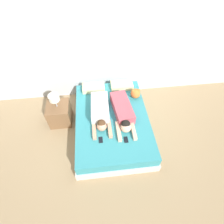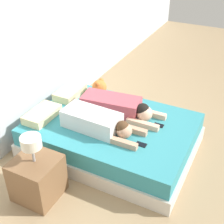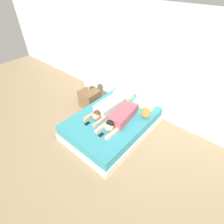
% 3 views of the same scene
% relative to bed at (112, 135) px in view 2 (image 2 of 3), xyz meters
% --- Properties ---
extents(ground_plane, '(12.00, 12.00, 0.00)m').
position_rel_bed_xyz_m(ground_plane, '(0.00, 0.00, -0.21)').
color(ground_plane, '#9E8460').
extents(wall_back, '(12.00, 0.06, 2.60)m').
position_rel_bed_xyz_m(wall_back, '(0.00, 1.21, 1.09)').
color(wall_back, silver).
rests_on(wall_back, ground_plane).
extents(bed, '(1.53, 2.13, 0.42)m').
position_rel_bed_xyz_m(bed, '(0.00, 0.00, 0.00)').
color(bed, beige).
rests_on(bed, ground_plane).
extents(pillow_head_left, '(0.51, 0.29, 0.11)m').
position_rel_bed_xyz_m(pillow_head_left, '(-0.33, 0.86, 0.27)').
color(pillow_head_left, beige).
rests_on(pillow_head_left, bed).
extents(pillow_head_right, '(0.51, 0.29, 0.11)m').
position_rel_bed_xyz_m(pillow_head_right, '(0.33, 0.86, 0.27)').
color(pillow_head_right, beige).
rests_on(pillow_head_right, bed).
extents(person_left, '(0.38, 1.05, 0.23)m').
position_rel_bed_xyz_m(person_left, '(-0.23, 0.07, 0.32)').
color(person_left, silver).
rests_on(person_left, bed).
extents(person_right, '(0.42, 1.14, 0.24)m').
position_rel_bed_xyz_m(person_right, '(0.22, 0.01, 0.32)').
color(person_right, '#B24C59').
rests_on(person_right, bed).
extents(cell_phone_left, '(0.07, 0.12, 0.01)m').
position_rel_bed_xyz_m(cell_phone_left, '(-0.27, -0.52, 0.22)').
color(cell_phone_left, black).
rests_on(cell_phone_left, bed).
extents(cell_phone_right, '(0.07, 0.12, 0.01)m').
position_rel_bed_xyz_m(cell_phone_right, '(0.19, -0.57, 0.22)').
color(cell_phone_right, black).
rests_on(cell_phone_right, bed).
extents(plush_toy, '(0.22, 0.22, 0.23)m').
position_rel_bed_xyz_m(plush_toy, '(0.58, 0.50, 0.33)').
color(plush_toy, orange).
rests_on(plush_toy, bed).
extents(nightstand, '(0.47, 0.47, 0.81)m').
position_rel_bed_xyz_m(nightstand, '(-1.12, 0.35, 0.07)').
color(nightstand, brown).
rests_on(nightstand, ground_plane).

